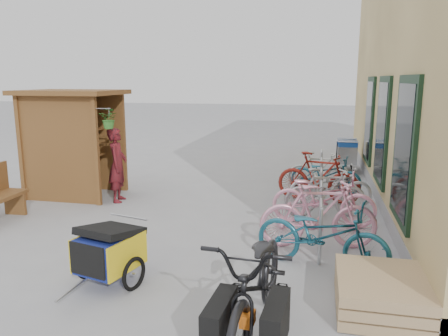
% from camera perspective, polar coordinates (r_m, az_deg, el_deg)
% --- Properties ---
extents(ground, '(80.00, 80.00, 0.00)m').
position_cam_1_polar(ground, '(7.21, -6.56, -9.99)').
color(ground, '#969698').
extents(kiosk, '(2.49, 1.65, 2.40)m').
position_cam_1_polar(kiosk, '(10.44, -19.54, 4.91)').
color(kiosk, brown).
rests_on(kiosk, ground).
extents(bike_rack, '(0.05, 5.35, 0.86)m').
position_cam_1_polar(bike_rack, '(8.99, 12.55, -2.39)').
color(bike_rack, '#A5A8AD').
rests_on(bike_rack, ground).
extents(pallet_stack, '(1.00, 1.20, 0.40)m').
position_cam_1_polar(pallet_stack, '(5.55, 19.81, -15.13)').
color(pallet_stack, tan).
rests_on(pallet_stack, ground).
extents(shopping_carts, '(0.55, 1.51, 0.98)m').
position_cam_1_polar(shopping_carts, '(13.13, 15.66, 2.06)').
color(shopping_carts, silver).
rests_on(shopping_carts, ground).
extents(child_trailer, '(0.91, 1.44, 0.83)m').
position_cam_1_polar(child_trailer, '(5.96, -14.78, -10.28)').
color(child_trailer, navy).
rests_on(child_trailer, ground).
extents(cargo_bike, '(0.94, 2.34, 1.21)m').
position_cam_1_polar(cargo_bike, '(4.57, 4.48, -15.04)').
color(cargo_bike, black).
rests_on(cargo_bike, ground).
extents(person_kiosk, '(0.50, 0.66, 1.62)m').
position_cam_1_polar(person_kiosk, '(9.74, -13.73, 0.38)').
color(person_kiosk, maroon).
rests_on(person_kiosk, ground).
extents(bike_0, '(2.02, 1.17, 1.00)m').
position_cam_1_polar(bike_0, '(6.32, 12.62, -8.51)').
color(bike_0, '#1A556B').
rests_on(bike_0, ground).
extents(bike_1, '(1.91, 0.80, 1.11)m').
position_cam_1_polar(bike_1, '(7.04, 12.25, -5.93)').
color(bike_1, '#F7A0BF').
rests_on(bike_1, ground).
extents(bike_2, '(1.93, 0.81, 0.99)m').
position_cam_1_polar(bike_2, '(8.21, 12.86, -3.89)').
color(bike_2, '#F7A0BF').
rests_on(bike_2, ground).
extents(bike_3, '(1.68, 0.88, 0.97)m').
position_cam_1_polar(bike_3, '(8.66, 13.09, -3.17)').
color(bike_3, '#B7B6BC').
rests_on(bike_3, ground).
extents(bike_4, '(1.75, 0.76, 0.89)m').
position_cam_1_polar(bike_4, '(9.36, 13.69, -2.33)').
color(bike_4, '#B7B6BC').
rests_on(bike_4, ground).
extents(bike_5, '(1.89, 0.92, 1.09)m').
position_cam_1_polar(bike_5, '(9.68, 12.24, -1.21)').
color(bike_5, maroon).
rests_on(bike_5, ground).
extents(bike_6, '(1.75, 0.93, 0.87)m').
position_cam_1_polar(bike_6, '(10.54, 13.15, -0.82)').
color(bike_6, '#1A556B').
rests_on(bike_6, ground).
extents(bike_7, '(1.53, 0.52, 0.91)m').
position_cam_1_polar(bike_7, '(10.90, 12.29, -0.29)').
color(bike_7, silver).
rests_on(bike_7, ground).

